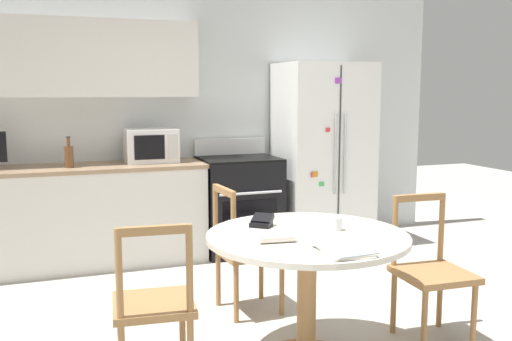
% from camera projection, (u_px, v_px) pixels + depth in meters
% --- Properties ---
extents(back_wall, '(5.20, 0.44, 2.60)m').
position_uv_depth(back_wall, '(168.00, 102.00, 5.50)').
color(back_wall, silver).
rests_on(back_wall, ground_plane).
extents(kitchen_counter, '(2.15, 0.64, 0.90)m').
position_uv_depth(kitchen_counter, '(84.00, 216.00, 5.08)').
color(kitchen_counter, silver).
rests_on(kitchen_counter, ground_plane).
extents(refrigerator, '(0.88, 0.72, 1.83)m').
position_uv_depth(refrigerator, '(323.00, 155.00, 5.75)').
color(refrigerator, white).
rests_on(refrigerator, ground_plane).
extents(oven_range, '(0.73, 0.68, 1.08)m').
position_uv_depth(oven_range, '(239.00, 203.00, 5.54)').
color(oven_range, black).
rests_on(oven_range, ground_plane).
extents(microwave, '(0.47, 0.35, 0.31)m').
position_uv_depth(microwave, '(151.00, 146.00, 5.25)').
color(microwave, white).
rests_on(microwave, kitchen_counter).
extents(counter_bottle, '(0.08, 0.08, 0.27)m').
position_uv_depth(counter_bottle, '(69.00, 156.00, 4.89)').
color(counter_bottle, brown).
rests_on(counter_bottle, kitchen_counter).
extents(dining_table, '(1.14, 1.14, 0.76)m').
position_uv_depth(dining_table, '(307.00, 261.00, 3.21)').
color(dining_table, beige).
rests_on(dining_table, ground_plane).
extents(dining_chair_far, '(0.45, 0.45, 0.90)m').
position_uv_depth(dining_chair_far, '(245.00, 251.00, 4.01)').
color(dining_chair_far, '#9E7042').
rests_on(dining_chair_far, ground_plane).
extents(dining_chair_left, '(0.46, 0.46, 0.90)m').
position_uv_depth(dining_chair_left, '(154.00, 306.00, 3.00)').
color(dining_chair_left, '#9E7042').
rests_on(dining_chair_left, ground_plane).
extents(dining_chair_right, '(0.44, 0.44, 0.90)m').
position_uv_depth(dining_chair_right, '(431.00, 272.00, 3.55)').
color(dining_chair_right, '#9E7042').
rests_on(dining_chair_right, ground_plane).
extents(candle_glass, '(0.09, 0.09, 0.08)m').
position_uv_depth(candle_glass, '(335.00, 224.00, 3.28)').
color(candle_glass, silver).
rests_on(candle_glass, dining_table).
extents(folded_napkin, '(0.20, 0.08, 0.05)m').
position_uv_depth(folded_napkin, '(277.00, 238.00, 3.00)').
color(folded_napkin, silver).
rests_on(folded_napkin, dining_table).
extents(wallet, '(0.17, 0.17, 0.07)m').
position_uv_depth(wallet, '(262.00, 222.00, 3.37)').
color(wallet, black).
rests_on(wallet, dining_table).
extents(mail_stack, '(0.25, 0.32, 0.02)m').
position_uv_depth(mail_stack, '(344.00, 249.00, 2.83)').
color(mail_stack, white).
rests_on(mail_stack, dining_table).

